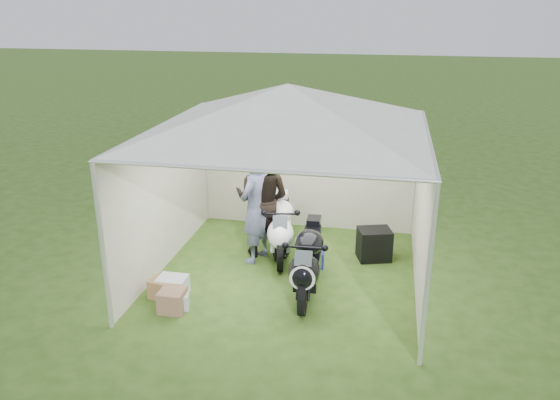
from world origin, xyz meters
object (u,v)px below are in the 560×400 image
at_px(paddock_stand, 313,259).
at_px(crate_3, 165,288).
at_px(crate_2, 178,301).
at_px(canopy_tent, 288,113).
at_px(crate_0, 173,286).
at_px(crate_1, 173,300).
at_px(person_blue_jacket, 256,207).
at_px(motorcycle_black, 308,261).
at_px(motorcycle_white, 281,226).
at_px(person_dark_jacket, 262,199).
at_px(equipment_box, 374,244).

relative_size(paddock_stand, crate_3, 0.84).
bearing_deg(crate_2, canopy_tent, 46.88).
relative_size(crate_0, crate_1, 1.22).
relative_size(paddock_stand, crate_0, 0.83).
relative_size(canopy_tent, person_blue_jacket, 3.00).
bearing_deg(crate_0, motorcycle_black, 12.99).
height_order(canopy_tent, crate_3, canopy_tent).
height_order(motorcycle_white, person_dark_jacket, person_dark_jacket).
distance_m(paddock_stand, crate_3, 2.44).
height_order(canopy_tent, equipment_box, canopy_tent).
xyz_separation_m(canopy_tent, motorcycle_black, (0.42, -0.61, -2.04)).
bearing_deg(motorcycle_white, crate_3, -138.59).
bearing_deg(crate_0, crate_3, -137.94).
distance_m(person_dark_jacket, crate_0, 2.10).
distance_m(person_dark_jacket, equipment_box, 2.02).
distance_m(motorcycle_black, crate_1, 2.01).
height_order(motorcycle_black, person_blue_jacket, person_blue_jacket).
distance_m(motorcycle_black, person_dark_jacket, 1.61).
bearing_deg(crate_0, canopy_tent, 34.90).
distance_m(motorcycle_white, crate_3, 2.26).
bearing_deg(paddock_stand, crate_3, -144.62).
distance_m(canopy_tent, person_dark_jacket, 1.78).
bearing_deg(crate_3, person_blue_jacket, 55.39).
height_order(canopy_tent, person_blue_jacket, canopy_tent).
bearing_deg(crate_2, equipment_box, 39.21).
xyz_separation_m(person_dark_jacket, crate_3, (-1.07, -1.74, -0.85)).
bearing_deg(crate_3, motorcycle_white, 51.49).
height_order(canopy_tent, paddock_stand, canopy_tent).
distance_m(person_dark_jacket, crate_2, 2.31).
relative_size(person_dark_jacket, equipment_box, 3.74).
distance_m(crate_0, crate_3, 0.12).
xyz_separation_m(canopy_tent, person_blue_jacket, (-0.59, 0.34, -1.63)).
bearing_deg(person_dark_jacket, crate_3, 66.23).
xyz_separation_m(person_dark_jacket, crate_0, (-0.98, -1.66, -0.85)).
relative_size(motorcycle_white, person_blue_jacket, 1.01).
bearing_deg(canopy_tent, person_dark_jacket, 132.26).
height_order(canopy_tent, crate_2, canopy_tent).
relative_size(canopy_tent, motorcycle_white, 2.97).
xyz_separation_m(motorcycle_white, person_dark_jacket, (-0.32, -0.01, 0.47)).
relative_size(person_dark_jacket, crate_1, 5.70).
relative_size(canopy_tent, crate_0, 13.28).
xyz_separation_m(person_dark_jacket, crate_2, (-0.76, -1.99, -0.88)).
relative_size(equipment_box, crate_3, 1.25).
relative_size(motorcycle_white, equipment_box, 3.59).
relative_size(person_dark_jacket, person_blue_jacket, 1.05).
distance_m(motorcycle_black, equipment_box, 1.68).
relative_size(motorcycle_white, motorcycle_black, 0.98).
relative_size(equipment_box, crate_2, 1.71).
bearing_deg(paddock_stand, equipment_box, 27.14).
bearing_deg(crate_3, crate_1, -52.40).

